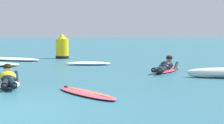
% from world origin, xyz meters
% --- Properties ---
extents(ground_plane, '(120.00, 120.00, 0.00)m').
position_xyz_m(ground_plane, '(0.00, 10.00, 0.00)').
color(ground_plane, '#2D6B7A').
extents(surfer_near, '(1.23, 2.52, 0.54)m').
position_xyz_m(surfer_near, '(-0.58, 3.34, 0.14)').
color(surfer_near, silver).
rests_on(surfer_near, ground).
extents(surfer_far, '(1.03, 2.42, 0.54)m').
position_xyz_m(surfer_far, '(3.33, 7.26, 0.14)').
color(surfer_far, '#E54C66').
rests_on(surfer_far, ground).
extents(drifting_surfboard, '(1.72, 2.05, 0.16)m').
position_xyz_m(drifting_surfboard, '(1.52, 1.95, 0.03)').
color(drifting_surfboard, '#E54C66').
rests_on(drifting_surfboard, ground).
extents(whitewater_mid_right, '(1.76, 0.79, 0.13)m').
position_xyz_m(whitewater_mid_right, '(0.48, 9.72, 0.06)').
color(whitewater_mid_right, white).
rests_on(whitewater_mid_right, ground).
extents(whitewater_back, '(2.97, 1.74, 0.13)m').
position_xyz_m(whitewater_back, '(-3.20, 11.82, 0.06)').
color(whitewater_back, white).
rests_on(whitewater_back, ground).
extents(channel_marker_buoy, '(0.62, 0.62, 1.16)m').
position_xyz_m(channel_marker_buoy, '(-1.28, 13.48, 0.47)').
color(channel_marker_buoy, yellow).
rests_on(channel_marker_buoy, ground).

